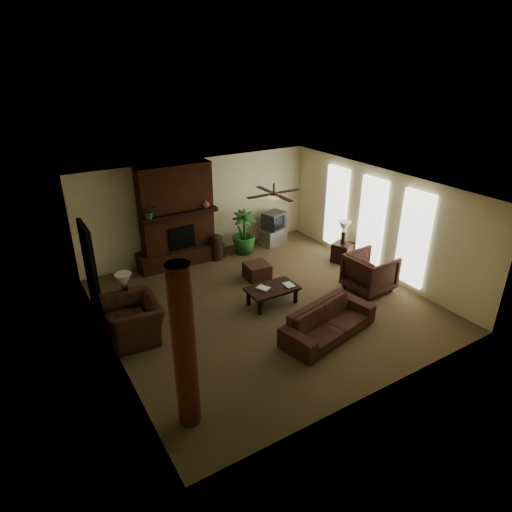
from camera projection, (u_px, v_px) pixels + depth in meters
room_shell at (265, 250)px, 9.69m from camera, size 7.00×7.00×7.00m
fireplace at (178, 224)px, 11.91m from camera, size 2.40×0.70×2.80m
windows at (371, 222)px, 11.49m from camera, size 0.08×3.65×2.35m
log_column at (184, 349)px, 6.44m from camera, size 0.36×0.36×2.80m
doorway at (91, 269)px, 9.61m from camera, size 0.10×1.00×2.10m
ceiling_fan at (274, 195)px, 9.64m from camera, size 1.35×1.35×0.37m
sofa at (329, 317)px, 8.99m from camera, size 2.30×1.08×0.86m
armchair_left at (132, 314)px, 8.88m from camera, size 0.93×1.33×1.11m
armchair_right at (370, 271)px, 10.71m from camera, size 1.01×1.07×1.05m
coffee_table at (272, 290)px, 10.15m from camera, size 1.20×0.70×0.43m
ottoman at (257, 271)px, 11.42m from camera, size 0.65×0.65×0.40m
tv_stand at (273, 236)px, 13.51m from camera, size 0.96×0.72×0.50m
tv at (274, 221)px, 13.28m from camera, size 0.77×0.70×0.52m
floor_vase at (217, 245)px, 12.37m from camera, size 0.34×0.34×0.77m
floor_plant at (244, 241)px, 12.83m from camera, size 0.74×1.29×0.72m
side_table_left at (126, 311)px, 9.49m from camera, size 0.63×0.63×0.55m
lamp_left at (124, 282)px, 9.17m from camera, size 0.39×0.39×0.65m
side_table_right at (343, 252)px, 12.30m from camera, size 0.65×0.65×0.55m
lamp_right at (344, 228)px, 12.01m from camera, size 0.43×0.43×0.65m
mantel_plant at (149, 212)px, 11.04m from camera, size 0.43×0.46×0.33m
mantel_vase at (206, 204)px, 11.87m from camera, size 0.23×0.24×0.22m
book_a at (261, 285)px, 9.94m from camera, size 0.21×0.12×0.29m
book_b at (285, 281)px, 10.12m from camera, size 0.21×0.04×0.29m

